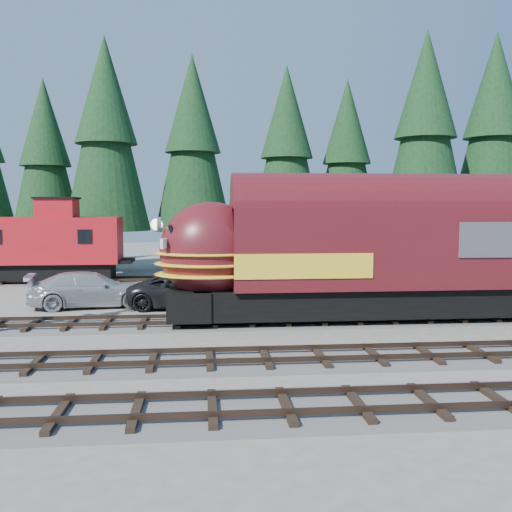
{
  "coord_description": "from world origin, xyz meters",
  "views": [
    {
      "loc": [
        -8.02,
        -19.9,
        5.0
      ],
      "look_at": [
        -5.73,
        4.0,
        2.9
      ],
      "focal_mm": 40.0,
      "sensor_mm": 36.0,
      "label": 1
    }
  ],
  "objects": [
    {
      "name": "locomotive",
      "position": [
        -1.36,
        4.0,
        2.8
      ],
      "size": [
        17.89,
        3.56,
        4.86
      ],
      "color": "black",
      "rests_on": "ground"
    },
    {
      "name": "track_spur",
      "position": [
        -10.0,
        18.0,
        0.06
      ],
      "size": [
        32.0,
        3.2,
        0.33
      ],
      "color": "#4C4947",
      "rests_on": "ground"
    },
    {
      "name": "ground",
      "position": [
        0.0,
        0.0,
        0.0
      ],
      "size": [
        120.0,
        120.0,
        0.0
      ],
      "primitive_type": "plane",
      "color": "#6B665B",
      "rests_on": "ground"
    },
    {
      "name": "conifer_backdrop",
      "position": [
        7.22,
        24.71,
        10.13
      ],
      "size": [
        80.35,
        22.94,
        17.46
      ],
      "color": "black",
      "rests_on": "ground"
    },
    {
      "name": "pickup_truck_b",
      "position": [
        -13.53,
        8.81,
        0.87
      ],
      "size": [
        6.35,
        3.46,
        1.75
      ],
      "primitive_type": "imported",
      "rotation": [
        0.0,
        0.0,
        1.75
      ],
      "color": "#A9ABB1",
      "rests_on": "ground"
    },
    {
      "name": "pickup_truck_a",
      "position": [
        -8.68,
        8.07,
        0.81
      ],
      "size": [
        6.07,
        3.24,
        1.62
      ],
      "primitive_type": "imported",
      "rotation": [
        0.0,
        0.0,
        1.48
      ],
      "color": "black",
      "rests_on": "ground"
    },
    {
      "name": "depot",
      "position": [
        -0.0,
        10.5,
        2.96
      ],
      "size": [
        12.8,
        7.0,
        5.3
      ],
      "color": "gold",
      "rests_on": "ground"
    },
    {
      "name": "caboose",
      "position": [
        -18.21,
        18.0,
        2.56
      ],
      "size": [
        9.9,
        2.87,
        5.15
      ],
      "color": "black",
      "rests_on": "ground"
    }
  ]
}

